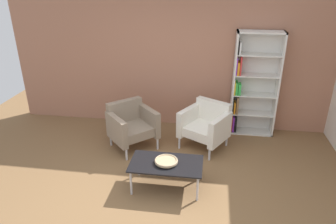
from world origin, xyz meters
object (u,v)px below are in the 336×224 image
at_px(coffee_table_low, 166,165).
at_px(armchair_corner_red, 131,124).
at_px(bookshelf_tall, 251,86).
at_px(decorative_bowl, 166,161).
at_px(armchair_by_bookshelf, 206,124).

distance_m(coffee_table_low, armchair_corner_red, 1.31).
bearing_deg(bookshelf_tall, armchair_corner_red, -157.65).
xyz_separation_m(coffee_table_low, armchair_corner_red, (-0.76, 1.06, 0.05)).
relative_size(decorative_bowl, armchair_by_bookshelf, 0.34).
distance_m(coffee_table_low, decorative_bowl, 0.07).
relative_size(coffee_table_low, armchair_by_bookshelf, 1.07).
xyz_separation_m(coffee_table_low, armchair_by_bookshelf, (0.50, 1.25, 0.05)).
bearing_deg(armchair_by_bookshelf, armchair_corner_red, -142.12).
distance_m(decorative_bowl, armchair_corner_red, 1.31).
distance_m(coffee_table_low, armchair_by_bookshelf, 1.34).
bearing_deg(coffee_table_low, armchair_by_bookshelf, 68.05).
distance_m(armchair_corner_red, armchair_by_bookshelf, 1.28).
relative_size(coffee_table_low, decorative_bowl, 3.12).
bearing_deg(armchair_by_bookshelf, bookshelf_tall, 70.02).
bearing_deg(decorative_bowl, armchair_by_bookshelf, 68.05).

